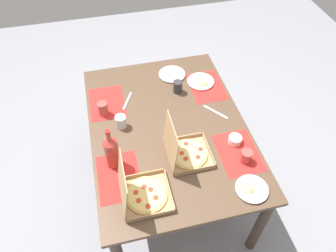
% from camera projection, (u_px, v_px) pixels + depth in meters
% --- Properties ---
extents(ground_plane, '(6.00, 6.00, 0.00)m').
position_uv_depth(ground_plane, '(168.00, 182.00, 2.81)').
color(ground_plane, gray).
extents(dining_table, '(1.50, 1.09, 0.76)m').
position_uv_depth(dining_table, '(168.00, 135.00, 2.31)').
color(dining_table, '#3F3328').
rests_on(dining_table, ground_plane).
extents(placemat_near_left, '(0.36, 0.26, 0.00)m').
position_uv_depth(placemat_near_left, '(238.00, 153.00, 2.08)').
color(placemat_near_left, red).
rests_on(placemat_near_left, dining_table).
extents(placemat_near_right, '(0.36, 0.26, 0.00)m').
position_uv_depth(placemat_near_right, '(206.00, 86.00, 2.51)').
color(placemat_near_right, red).
rests_on(placemat_near_right, dining_table).
extents(placemat_far_left, '(0.36, 0.26, 0.00)m').
position_uv_depth(placemat_far_left, '(119.00, 177.00, 1.96)').
color(placemat_far_left, red).
rests_on(placemat_far_left, dining_table).
extents(placemat_far_right, '(0.36, 0.26, 0.00)m').
position_uv_depth(placemat_far_right, '(107.00, 103.00, 2.39)').
color(placemat_far_right, red).
rests_on(placemat_far_right, dining_table).
extents(pizza_box_corner_left, '(0.29, 0.29, 0.32)m').
position_uv_depth(pizza_box_corner_left, '(141.00, 193.00, 1.83)').
color(pizza_box_corner_left, tan).
rests_on(pizza_box_corner_left, dining_table).
extents(pizza_box_center, '(0.28, 0.28, 0.31)m').
position_uv_depth(pizza_box_center, '(185.00, 151.00, 2.03)').
color(pizza_box_center, tan).
rests_on(pizza_box_center, dining_table).
extents(plate_middle, '(0.22, 0.22, 0.02)m').
position_uv_depth(plate_middle, '(172.00, 74.00, 2.60)').
color(plate_middle, white).
rests_on(plate_middle, dining_table).
extents(plate_near_right, '(0.20, 0.20, 0.03)m').
position_uv_depth(plate_near_right, '(251.00, 189.00, 1.89)').
color(plate_near_right, white).
rests_on(plate_near_right, dining_table).
extents(plate_far_right, '(0.21, 0.21, 0.03)m').
position_uv_depth(plate_far_right, '(201.00, 82.00, 2.54)').
color(plate_far_right, white).
rests_on(plate_far_right, dining_table).
extents(soda_bottle, '(0.09, 0.09, 0.32)m').
position_uv_depth(soda_bottle, '(112.00, 151.00, 1.92)').
color(soda_bottle, '#B2382D').
rests_on(soda_bottle, dining_table).
extents(cup_dark, '(0.07, 0.07, 0.10)m').
position_uv_depth(cup_dark, '(178.00, 87.00, 2.44)').
color(cup_dark, '#333338').
rests_on(cup_dark, dining_table).
extents(cup_spare, '(0.07, 0.07, 0.09)m').
position_uv_depth(cup_spare, '(246.00, 156.00, 2.01)').
color(cup_spare, '#BF4742').
rests_on(cup_spare, dining_table).
extents(cup_clear_left, '(0.07, 0.07, 0.11)m').
position_uv_depth(cup_clear_left, '(103.00, 109.00, 2.28)').
color(cup_clear_left, '#BF4742').
rests_on(cup_clear_left, dining_table).
extents(cup_clear_right, '(0.08, 0.08, 0.09)m').
position_uv_depth(cup_clear_right, '(121.00, 122.00, 2.20)').
color(cup_clear_right, silver).
rests_on(cup_clear_right, dining_table).
extents(condiment_bowl, '(0.09, 0.09, 0.05)m').
position_uv_depth(condiment_bowl, '(235.00, 140.00, 2.12)').
color(condiment_bowl, white).
rests_on(condiment_bowl, dining_table).
extents(fork_by_far_left, '(0.18, 0.10, 0.00)m').
position_uv_depth(fork_by_far_left, '(127.00, 101.00, 2.40)').
color(fork_by_far_left, '#B7B7BC').
rests_on(fork_by_far_left, dining_table).
extents(knife_by_near_right, '(0.18, 0.14, 0.00)m').
position_uv_depth(knife_by_near_right, '(216.00, 112.00, 2.32)').
color(knife_by_near_right, '#B7B7BC').
rests_on(knife_by_near_right, dining_table).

